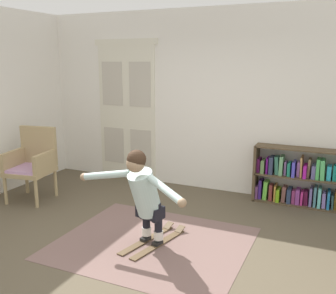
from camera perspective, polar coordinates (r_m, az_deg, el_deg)
The scene contains 8 objects.
ground_plane at distance 4.40m, azimuth -5.27°, elevation -15.82°, with size 7.20×7.20×0.00m, color brown.
back_wall at distance 6.29m, azimuth 6.27°, elevation 6.70°, with size 6.00×0.10×2.90m, color white.
double_door at distance 6.88m, azimuth -6.06°, elevation 5.37°, with size 1.22×0.05×2.45m.
rug at distance 4.67m, azimuth -2.30°, elevation -13.90°, with size 2.16×1.84×0.01m, color #745853.
bookshelf at distance 6.00m, azimuth 19.11°, elevation -4.65°, with size 1.39×0.30×0.86m.
wicker_chair at distance 6.24m, azimuth -19.36°, elevation -2.09°, with size 0.69×0.69×1.10m.
skis_pair at distance 4.69m, azimuth -2.03°, elevation -13.56°, with size 0.47×0.98×0.07m.
person_skier at distance 4.31m, azimuth -3.63°, elevation -6.53°, with size 1.46×0.72×1.10m.
Camera 1 is at (1.94, -3.35, 2.09)m, focal length 41.37 mm.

